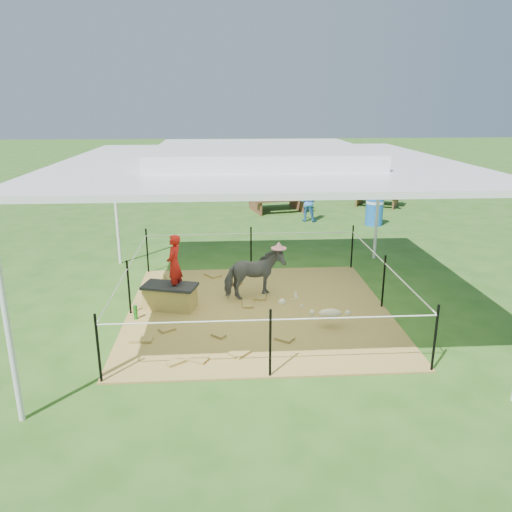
{
  "coord_description": "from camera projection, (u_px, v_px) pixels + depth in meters",
  "views": [
    {
      "loc": [
        -0.59,
        -8.21,
        3.57
      ],
      "look_at": [
        0.0,
        0.6,
        0.85
      ],
      "focal_mm": 35.0,
      "sensor_mm": 36.0,
      "label": 1
    }
  ],
  "objects": [
    {
      "name": "picnic_table_far",
      "position": [
        378.0,
        196.0,
        18.01
      ],
      "size": [
        2.02,
        1.82,
        0.69
      ],
      "primitive_type": "cube",
      "rotation": [
        0.0,
        0.0,
        -0.48
      ],
      "color": "#52391C",
      "rests_on": "ground"
    },
    {
      "name": "pink_hat",
      "position": [
        254.0,
        247.0,
        9.17
      ],
      "size": [
        0.29,
        0.29,
        0.14
      ],
      "primitive_type": "cylinder",
      "color": "pink",
      "rests_on": "pony"
    },
    {
      "name": "straw_bale",
      "position": [
        170.0,
        298.0,
        8.94
      ],
      "size": [
        0.97,
        0.67,
        0.39
      ],
      "primitive_type": "cube",
      "rotation": [
        0.0,
        0.0,
        -0.27
      ],
      "color": "#AA833D",
      "rests_on": "hay_patch"
    },
    {
      "name": "woman",
      "position": [
        174.0,
        259.0,
        8.73
      ],
      "size": [
        0.35,
        0.44,
        1.06
      ],
      "primitive_type": "imported",
      "rotation": [
        0.0,
        0.0,
        -1.84
      ],
      "color": "#A61310",
      "rests_on": "straw_bale"
    },
    {
      "name": "picnic_table_near",
      "position": [
        276.0,
        199.0,
        17.13
      ],
      "size": [
        2.22,
        1.81,
        0.81
      ],
      "primitive_type": "cube",
      "rotation": [
        0.0,
        0.0,
        0.23
      ],
      "color": "#55331D",
      "rests_on": "ground"
    },
    {
      "name": "green_bottle",
      "position": [
        135.0,
        312.0,
        8.5
      ],
      "size": [
        0.08,
        0.08,
        0.25
      ],
      "primitive_type": "cylinder",
      "rotation": [
        0.0,
        0.0,
        -0.27
      ],
      "color": "#186C18",
      "rests_on": "hay_patch"
    },
    {
      "name": "dark_cloth",
      "position": [
        170.0,
        286.0,
        8.87
      ],
      "size": [
        1.04,
        0.73,
        0.05
      ],
      "primitive_type": "cube",
      "rotation": [
        0.0,
        0.0,
        -0.27
      ],
      "color": "black",
      "rests_on": "straw_bale"
    },
    {
      "name": "trash_barrel",
      "position": [
        374.0,
        212.0,
        15.11
      ],
      "size": [
        0.65,
        0.65,
        0.81
      ],
      "primitive_type": "cylinder",
      "rotation": [
        0.0,
        0.0,
        0.29
      ],
      "color": "blue",
      "rests_on": "ground"
    },
    {
      "name": "hay_patch",
      "position": [
        258.0,
        310.0,
        8.92
      ],
      "size": [
        4.6,
        4.6,
        0.03
      ],
      "primitive_type": "cube",
      "color": "brown",
      "rests_on": "ground"
    },
    {
      "name": "ground",
      "position": [
        258.0,
        311.0,
        8.92
      ],
      "size": [
        90.0,
        90.0,
        0.0
      ],
      "primitive_type": "plane",
      "color": "#2D5919",
      "rests_on": "ground"
    },
    {
      "name": "foal",
      "position": [
        330.0,
        312.0,
        8.16
      ],
      "size": [
        0.99,
        0.57,
        0.54
      ],
      "primitive_type": null,
      "rotation": [
        0.0,
        0.0,
        -0.04
      ],
      "color": "beige",
      "rests_on": "hay_patch"
    },
    {
      "name": "distant_person",
      "position": [
        308.0,
        202.0,
        15.55
      ],
      "size": [
        0.72,
        0.64,
        1.22
      ],
      "primitive_type": "imported",
      "rotation": [
        0.0,
        0.0,
        2.78
      ],
      "color": "#3274BE",
      "rests_on": "ground"
    },
    {
      "name": "canopy_tent",
      "position": [
        258.0,
        159.0,
        8.13
      ],
      "size": [
        6.3,
        6.3,
        2.9
      ],
      "color": "silver",
      "rests_on": "ground"
    },
    {
      "name": "pony",
      "position": [
        254.0,
        274.0,
        9.33
      ],
      "size": [
        1.21,
        0.85,
        0.94
      ],
      "primitive_type": "imported",
      "rotation": [
        0.0,
        0.0,
        1.91
      ],
      "color": "#454549",
      "rests_on": "hay_patch"
    },
    {
      "name": "rope_fence",
      "position": [
        258.0,
        277.0,
        8.73
      ],
      "size": [
        4.54,
        4.54,
        1.0
      ],
      "color": "black",
      "rests_on": "ground"
    }
  ]
}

